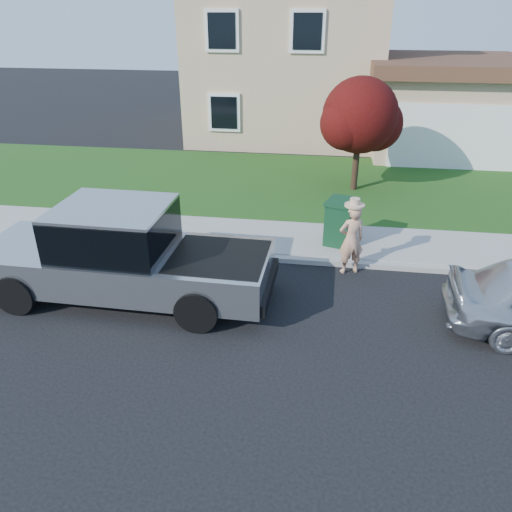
{
  "coord_description": "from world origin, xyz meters",
  "views": [
    {
      "loc": [
        2.06,
        -7.63,
        5.47
      ],
      "look_at": [
        0.82,
        0.73,
        1.2
      ],
      "focal_mm": 35.0,
      "sensor_mm": 36.0,
      "label": 1
    }
  ],
  "objects_px": {
    "woman": "(351,238)",
    "pickup_truck": "(123,256)",
    "ornamental_tree": "(361,119)",
    "trash_bin": "(341,222)"
  },
  "relations": [
    {
      "from": "ornamental_tree",
      "to": "trash_bin",
      "type": "height_order",
      "value": "ornamental_tree"
    },
    {
      "from": "woman",
      "to": "trash_bin",
      "type": "distance_m",
      "value": 1.26
    },
    {
      "from": "pickup_truck",
      "to": "ornamental_tree",
      "type": "bearing_deg",
      "value": 57.2
    },
    {
      "from": "ornamental_tree",
      "to": "trash_bin",
      "type": "xyz_separation_m",
      "value": [
        -0.51,
        -4.34,
        -1.63
      ]
    },
    {
      "from": "woman",
      "to": "trash_bin",
      "type": "bearing_deg",
      "value": -100.8
    },
    {
      "from": "woman",
      "to": "pickup_truck",
      "type": "bearing_deg",
      "value": -0.64
    },
    {
      "from": "ornamental_tree",
      "to": "pickup_truck",
      "type": "bearing_deg",
      "value": -123.87
    },
    {
      "from": "woman",
      "to": "trash_bin",
      "type": "height_order",
      "value": "woman"
    },
    {
      "from": "pickup_truck",
      "to": "trash_bin",
      "type": "distance_m",
      "value": 5.28
    },
    {
      "from": "pickup_truck",
      "to": "woman",
      "type": "height_order",
      "value": "pickup_truck"
    }
  ]
}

